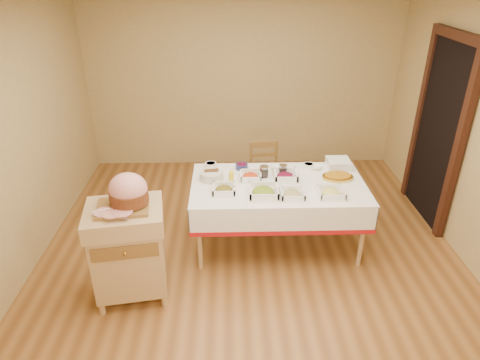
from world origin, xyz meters
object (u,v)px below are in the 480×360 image
Objects in this scene: dining_chair at (265,175)px; preserve_jar_right at (283,170)px; mustard_bottle at (231,178)px; preserve_jar_left at (264,172)px; butcher_cart at (129,247)px; plate_stack at (338,163)px; bread_basket at (212,175)px; ham_on_board at (127,193)px; dining_table at (278,197)px; brass_platter at (338,177)px.

dining_chair is 0.78m from preserve_jar_right.
dining_chair is at bearing 63.72° from mustard_bottle.
preserve_jar_left is 0.73× the size of mustard_bottle.
dining_chair is at bearing 50.21° from butcher_cart.
butcher_cart reaches higher than plate_stack.
butcher_cart is at bearing -129.45° from bread_basket.
mustard_bottle is at bearing 39.50° from ham_on_board.
ham_on_board is 1.86× the size of plate_stack.
dining_table is 0.55m from mustard_bottle.
preserve_jar_left is at bearing 131.55° from dining_table.
dining_chair is at bearing 49.80° from bread_basket.
plate_stack is (2.15, 1.15, 0.27)m from butcher_cart.
preserve_jar_right is (1.50, 0.98, 0.28)m from butcher_cart.
ham_on_board is at bearing -147.03° from preserve_jar_right.
dining_table is at bearing -48.45° from preserve_jar_left.
preserve_jar_left is 0.39m from mustard_bottle.
bread_basket is at bearing 179.38° from brass_platter.
bread_basket is at bearing -173.11° from preserve_jar_right.
ham_on_board is 3.78× the size of preserve_jar_left.
brass_platter is at bearing -4.39° from preserve_jar_left.
bread_basket is 1.44m from plate_stack.
dining_chair is 1.06m from bread_basket.
mustard_bottle is (0.89, 0.73, -0.24)m from ham_on_board.
plate_stack is (0.65, 0.17, -0.01)m from preserve_jar_right.
preserve_jar_left is (1.25, 0.90, -0.26)m from ham_on_board.
bread_basket is (-0.56, -0.05, -0.01)m from preserve_jar_left.
mustard_bottle reaches higher than plate_stack.
mustard_bottle is (-0.43, -0.87, 0.41)m from dining_chair.
preserve_jar_left is 0.37× the size of brass_platter.
dining_chair is 7.30× the size of preserve_jar_right.
butcher_cart is 2.14m from dining_chair.
brass_platter is at bearing -47.29° from dining_chair.
bread_basket is at bearing -175.35° from preserve_jar_left.
ham_on_board is 1.56m from preserve_jar_left.
dining_chair is 3.32× the size of plate_stack.
butcher_cart reaches higher than preserve_jar_left.
dining_chair is 1.00m from plate_stack.
preserve_jar_left is 0.49× the size of plate_stack.
brass_platter is at bearing 22.77° from butcher_cart.
preserve_jar_left is 1.08× the size of preserve_jar_right.
butcher_cart reaches higher than mustard_bottle.
mustard_bottle is at bearing 39.43° from butcher_cart.
butcher_cart is at bearing -151.53° from dining_table.
ham_on_board reaches higher than dining_table.
dining_table is at bearing -8.95° from bread_basket.
preserve_jar_right is 0.59m from brass_platter.
butcher_cart is at bearing -157.23° from brass_platter.
preserve_jar_right is at bearing -165.26° from plate_stack.
preserve_jar_left is 0.79m from brass_platter.
butcher_cart reaches higher than preserve_jar_right.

